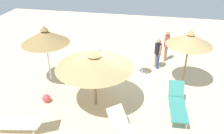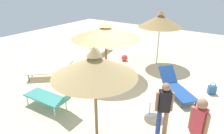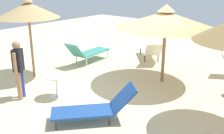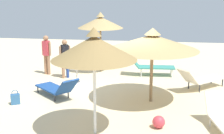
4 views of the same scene
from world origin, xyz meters
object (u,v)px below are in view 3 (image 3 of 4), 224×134
object	(u,v)px
lounge_chair_near_right	(150,50)
lounge_chair_center	(88,52)
parasol_umbrella_edge	(28,10)
lounge_chair_front	(96,107)
side_table_round	(56,82)
parasol_umbrella_near_left	(166,19)
person_standing_edge	(19,66)

from	to	relation	value
lounge_chair_near_right	lounge_chair_center	bearing A→B (deg)	49.31
parasol_umbrella_edge	lounge_chair_front	xyz separation A→B (m)	(-3.72, 0.86, -1.88)
parasol_umbrella_edge	lounge_chair_center	bearing A→B (deg)	-99.65
parasol_umbrella_edge	lounge_chair_front	size ratio (longest dim) A/B	1.42
lounge_chair_front	side_table_round	distance (m)	1.76
parasol_umbrella_near_left	side_table_round	xyz separation A→B (m)	(1.66, 2.96, -1.56)
parasol_umbrella_edge	person_standing_edge	world-z (taller)	parasol_umbrella_edge
lounge_chair_near_right	person_standing_edge	distance (m)	5.52
parasol_umbrella_edge	person_standing_edge	xyz separation A→B (m)	(-1.27, 1.29, -1.30)
person_standing_edge	side_table_round	distance (m)	1.09
lounge_chair_center	person_standing_edge	world-z (taller)	person_standing_edge
parasol_umbrella_near_left	lounge_chair_near_right	bearing A→B (deg)	-48.48
parasol_umbrella_near_left	side_table_round	distance (m)	3.74
parasol_umbrella_near_left	person_standing_edge	bearing A→B (deg)	56.95
side_table_round	lounge_chair_near_right	bearing A→B (deg)	-90.74
lounge_chair_near_right	person_standing_edge	bearing A→B (deg)	82.01
lounge_chair_near_right	parasol_umbrella_near_left	bearing A→B (deg)	131.52
lounge_chair_near_right	side_table_round	distance (m)	4.77
parasol_umbrella_edge	side_table_round	distance (m)	2.73
lounge_chair_front	parasol_umbrella_near_left	bearing A→B (deg)	-88.55
side_table_round	parasol_umbrella_near_left	bearing A→B (deg)	-119.33
parasol_umbrella_near_left	person_standing_edge	size ratio (longest dim) A/B	1.83
parasol_umbrella_edge	side_table_round	world-z (taller)	parasol_umbrella_edge
person_standing_edge	side_table_round	xyz separation A→B (m)	(-0.70, -0.68, -0.49)
lounge_chair_near_right	lounge_chair_front	xyz separation A→B (m)	(-1.68, 5.02, -0.06)
lounge_chair_center	person_standing_edge	size ratio (longest dim) A/B	1.25
lounge_chair_front	side_table_round	xyz separation A→B (m)	(1.74, -0.25, 0.09)
lounge_chair_front	person_standing_edge	size ratio (longest dim) A/B	1.16
lounge_chair_center	lounge_chair_front	xyz separation A→B (m)	(-3.34, 3.09, -0.09)
lounge_chair_center	lounge_chair_front	distance (m)	4.55
side_table_round	parasol_umbrella_edge	bearing A→B (deg)	-17.10
lounge_chair_front	side_table_round	size ratio (longest dim) A/B	2.90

